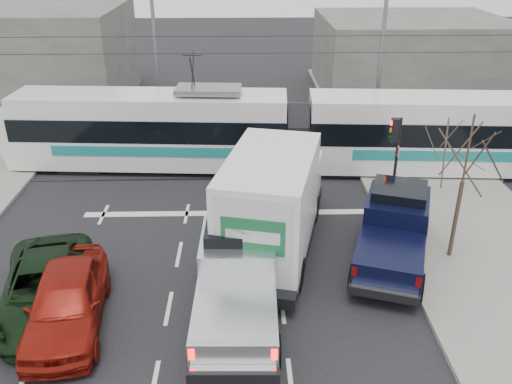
{
  "coord_description": "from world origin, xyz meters",
  "views": [
    {
      "loc": [
        0.58,
        -13.09,
        10.16
      ],
      "look_at": [
        1.02,
        4.19,
        1.8
      ],
      "focal_mm": 38.0,
      "sensor_mm": 36.0,
      "label": 1
    }
  ],
  "objects_px": {
    "traffic_signal": "(395,143)",
    "green_car": "(46,287)",
    "street_lamp_near": "(378,44)",
    "street_lamp_far": "(151,38)",
    "silver_pickup": "(237,272)",
    "box_truck": "(273,203)",
    "bare_tree": "(467,156)",
    "red_car": "(67,300)",
    "navy_pickup": "(394,228)",
    "tram": "(296,131)"
  },
  "relations": [
    {
      "from": "traffic_signal",
      "to": "green_car",
      "type": "relative_size",
      "value": 0.67
    },
    {
      "from": "traffic_signal",
      "to": "street_lamp_near",
      "type": "distance_m",
      "value": 7.91
    },
    {
      "from": "street_lamp_far",
      "to": "green_car",
      "type": "height_order",
      "value": "street_lamp_far"
    },
    {
      "from": "street_lamp_near",
      "to": "green_car",
      "type": "distance_m",
      "value": 19.21
    },
    {
      "from": "silver_pickup",
      "to": "box_truck",
      "type": "xyz_separation_m",
      "value": [
        1.2,
        3.01,
        0.71
      ]
    },
    {
      "from": "bare_tree",
      "to": "traffic_signal",
      "type": "relative_size",
      "value": 1.39
    },
    {
      "from": "bare_tree",
      "to": "green_car",
      "type": "bearing_deg",
      "value": -169.51
    },
    {
      "from": "silver_pickup",
      "to": "green_car",
      "type": "relative_size",
      "value": 1.22
    },
    {
      "from": "street_lamp_near",
      "to": "red_car",
      "type": "xyz_separation_m",
      "value": [
        -11.72,
        -14.65,
        -4.27
      ]
    },
    {
      "from": "silver_pickup",
      "to": "green_car",
      "type": "xyz_separation_m",
      "value": [
        -5.6,
        -0.01,
        -0.43
      ]
    },
    {
      "from": "bare_tree",
      "to": "green_car",
      "type": "height_order",
      "value": "bare_tree"
    },
    {
      "from": "traffic_signal",
      "to": "navy_pickup",
      "type": "distance_m",
      "value": 4.3
    },
    {
      "from": "navy_pickup",
      "to": "green_car",
      "type": "height_order",
      "value": "navy_pickup"
    },
    {
      "from": "box_truck",
      "to": "green_car",
      "type": "bearing_deg",
      "value": -142.69
    },
    {
      "from": "green_car",
      "to": "navy_pickup",
      "type": "bearing_deg",
      "value": 0.86
    },
    {
      "from": "bare_tree",
      "to": "street_lamp_near",
      "type": "relative_size",
      "value": 0.56
    },
    {
      "from": "bare_tree",
      "to": "street_lamp_far",
      "type": "distance_m",
      "value": 17.97
    },
    {
      "from": "box_truck",
      "to": "green_car",
      "type": "xyz_separation_m",
      "value": [
        -6.81,
        -3.02,
        -1.14
      ]
    },
    {
      "from": "street_lamp_far",
      "to": "silver_pickup",
      "type": "xyz_separation_m",
      "value": [
        4.55,
        -15.87,
        -3.94
      ]
    },
    {
      "from": "bare_tree",
      "to": "street_lamp_near",
      "type": "bearing_deg",
      "value": 91.42
    },
    {
      "from": "silver_pickup",
      "to": "traffic_signal",
      "type": "bearing_deg",
      "value": 47.63
    },
    {
      "from": "traffic_signal",
      "to": "navy_pickup",
      "type": "relative_size",
      "value": 0.6
    },
    {
      "from": "street_lamp_far",
      "to": "box_truck",
      "type": "distance_m",
      "value": 14.46
    },
    {
      "from": "navy_pickup",
      "to": "red_car",
      "type": "xyz_separation_m",
      "value": [
        -10.02,
        -3.24,
        -0.33
      ]
    },
    {
      "from": "traffic_signal",
      "to": "street_lamp_far",
      "type": "height_order",
      "value": "street_lamp_far"
    },
    {
      "from": "box_truck",
      "to": "street_lamp_far",
      "type": "bearing_deg",
      "value": 127.54
    },
    {
      "from": "tram",
      "to": "silver_pickup",
      "type": "xyz_separation_m",
      "value": [
        -2.66,
        -10.28,
        -0.7
      ]
    },
    {
      "from": "street_lamp_near",
      "to": "red_car",
      "type": "relative_size",
      "value": 1.82
    },
    {
      "from": "tram",
      "to": "red_car",
      "type": "bearing_deg",
      "value": -120.24
    },
    {
      "from": "street_lamp_near",
      "to": "tram",
      "type": "distance_m",
      "value": 6.46
    },
    {
      "from": "tram",
      "to": "navy_pickup",
      "type": "relative_size",
      "value": 4.33
    },
    {
      "from": "navy_pickup",
      "to": "green_car",
      "type": "xyz_separation_m",
      "value": [
        -10.85,
        -2.46,
        -0.43
      ]
    },
    {
      "from": "street_lamp_near",
      "to": "silver_pickup",
      "type": "distance_m",
      "value": 16.0
    },
    {
      "from": "street_lamp_near",
      "to": "box_truck",
      "type": "relative_size",
      "value": 1.12
    },
    {
      "from": "silver_pickup",
      "to": "box_truck",
      "type": "bearing_deg",
      "value": 69.58
    },
    {
      "from": "tram",
      "to": "navy_pickup",
      "type": "xyz_separation_m",
      "value": [
        2.59,
        -7.82,
        -0.7
      ]
    },
    {
      "from": "street_lamp_far",
      "to": "green_car",
      "type": "bearing_deg",
      "value": -93.78
    },
    {
      "from": "navy_pickup",
      "to": "red_car",
      "type": "height_order",
      "value": "navy_pickup"
    },
    {
      "from": "box_truck",
      "to": "red_car",
      "type": "relative_size",
      "value": 1.62
    },
    {
      "from": "street_lamp_far",
      "to": "silver_pickup",
      "type": "distance_m",
      "value": 16.97
    },
    {
      "from": "bare_tree",
      "to": "traffic_signal",
      "type": "xyz_separation_m",
      "value": [
        -1.13,
        4.0,
        -1.05
      ]
    },
    {
      "from": "bare_tree",
      "to": "street_lamp_far",
      "type": "height_order",
      "value": "street_lamp_far"
    },
    {
      "from": "navy_pickup",
      "to": "red_car",
      "type": "distance_m",
      "value": 10.54
    },
    {
      "from": "bare_tree",
      "to": "silver_pickup",
      "type": "xyz_separation_m",
      "value": [
        -7.23,
        -2.37,
        -2.62
      ]
    },
    {
      "from": "tram",
      "to": "green_car",
      "type": "relative_size",
      "value": 4.85
    },
    {
      "from": "traffic_signal",
      "to": "red_car",
      "type": "height_order",
      "value": "traffic_signal"
    },
    {
      "from": "silver_pickup",
      "to": "red_car",
      "type": "xyz_separation_m",
      "value": [
        -4.77,
        -0.79,
        -0.33
      ]
    },
    {
      "from": "green_car",
      "to": "red_car",
      "type": "relative_size",
      "value": 1.09
    },
    {
      "from": "navy_pickup",
      "to": "bare_tree",
      "type": "bearing_deg",
      "value": 16.47
    },
    {
      "from": "bare_tree",
      "to": "navy_pickup",
      "type": "distance_m",
      "value": 3.28
    }
  ]
}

